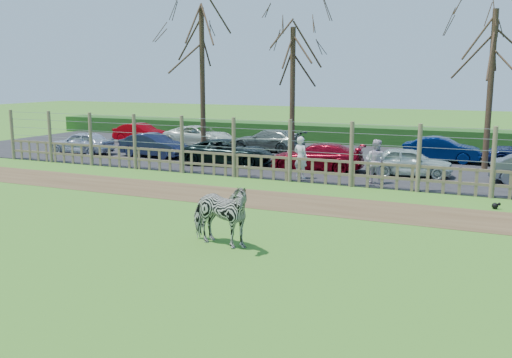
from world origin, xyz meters
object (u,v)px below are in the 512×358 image
at_px(visitor_a, 301,157).
at_px(car_11, 442,150).
at_px(zebra, 219,214).
at_px(car_9, 268,140).
at_px(tree_right, 493,51).
at_px(car_2, 229,152).
at_px(car_0, 82,143).
at_px(tree_left, 202,47).
at_px(car_4, 409,162).
at_px(car_1, 153,145).
at_px(car_3, 317,157).
at_px(tree_mid, 293,61).
at_px(visitor_b, 375,161).
at_px(car_8, 199,136).
at_px(crow, 495,206).
at_px(car_7, 141,133).

bearing_deg(visitor_a, car_11, -106.65).
distance_m(zebra, car_9, 17.80).
bearing_deg(tree_right, car_2, -163.29).
bearing_deg(car_0, car_11, 100.34).
bearing_deg(car_9, tree_right, 84.16).
xyz_separation_m(tree_left, tree_right, (13.50, 1.50, -0.37)).
relative_size(visitor_a, car_4, 0.49).
relative_size(car_2, car_4, 1.23).
height_order(tree_right, car_1, tree_right).
height_order(car_0, car_1, same).
xyz_separation_m(car_1, car_3, (9.03, -0.52, 0.00)).
relative_size(car_1, car_11, 1.00).
xyz_separation_m(car_3, car_9, (-4.51, 5.03, 0.00)).
relative_size(tree_right, car_0, 2.09).
bearing_deg(car_3, car_1, -98.78).
height_order(car_4, car_9, same).
height_order(car_2, car_9, same).
relative_size(tree_mid, car_9, 1.65).
bearing_deg(visitor_b, car_9, -31.24).
xyz_separation_m(car_0, car_8, (4.06, 5.55, 0.00)).
relative_size(tree_mid, car_2, 1.58).
relative_size(visitor_b, car_3, 0.42).
bearing_deg(car_11, car_0, 103.97).
bearing_deg(car_11, car_8, 86.11).
xyz_separation_m(zebra, crow, (6.18, 7.18, -0.71)).
xyz_separation_m(crow, car_9, (-12.03, 9.63, 0.53)).
bearing_deg(tree_right, car_8, 171.64).
bearing_deg(tree_right, car_9, 170.45).
xyz_separation_m(car_2, car_3, (4.30, 0.21, 0.00)).
relative_size(car_0, car_9, 0.85).
distance_m(tree_right, car_11, 5.34).
bearing_deg(tree_right, visitor_b, -126.35).
distance_m(visitor_b, car_11, 7.09).
height_order(zebra, car_2, zebra).
bearing_deg(tree_left, car_3, -13.68).
relative_size(tree_left, zebra, 4.07).
height_order(car_0, car_11, same).
bearing_deg(car_2, car_11, -67.98).
height_order(tree_left, visitor_a, tree_left).
distance_m(tree_mid, visitor_a, 6.62).
xyz_separation_m(car_3, car_11, (4.74, 4.89, 0.00)).
relative_size(visitor_a, car_1, 0.47).
height_order(car_8, car_9, same).
bearing_deg(crow, car_8, 148.86).
bearing_deg(zebra, car_7, 50.52).
distance_m(car_0, car_2, 8.91).
bearing_deg(car_4, car_8, 60.10).
relative_size(tree_mid, visitor_a, 3.96).
xyz_separation_m(tree_right, zebra, (-5.47, -14.90, -4.42)).
bearing_deg(visitor_a, tree_mid, -48.34).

